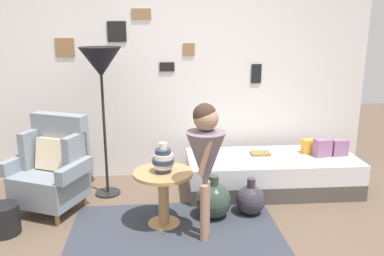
{
  "coord_description": "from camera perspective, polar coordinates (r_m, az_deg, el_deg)",
  "views": [
    {
      "loc": [
        -0.21,
        -2.93,
        1.88
      ],
      "look_at": [
        0.15,
        0.95,
        0.85
      ],
      "focal_mm": 37.84,
      "sensor_mm": 36.0,
      "label": 1
    }
  ],
  "objects": [
    {
      "name": "demijohn_far",
      "position": [
        4.15,
        8.25,
        -9.99
      ],
      "size": [
        0.3,
        0.3,
        0.38
      ],
      "color": "#332D38",
      "rests_on": "ground"
    },
    {
      "name": "pillow_back",
      "position": [
        4.88,
        16.32,
        -2.49
      ],
      "size": [
        0.18,
        0.12,
        0.16
      ],
      "primitive_type": "cube",
      "rotation": [
        0.0,
        0.0,
        0.02
      ],
      "color": "orange",
      "rests_on": "daybed"
    },
    {
      "name": "demijohn_near",
      "position": [
        4.03,
        3.03,
        -10.15
      ],
      "size": [
        0.35,
        0.35,
        0.44
      ],
      "color": "#2D3D33",
      "rests_on": "ground"
    },
    {
      "name": "person_child",
      "position": [
        3.43,
        1.92,
        -3.6
      ],
      "size": [
        0.34,
        0.34,
        1.23
      ],
      "color": "#A37A60",
      "rests_on": "ground"
    },
    {
      "name": "floor_lamp",
      "position": [
        4.35,
        -12.73,
        8.36
      ],
      "size": [
        0.44,
        0.44,
        1.63
      ],
      "color": "black",
      "rests_on": "ground"
    },
    {
      "name": "vase_striped",
      "position": [
        3.72,
        -4.08,
        -4.52
      ],
      "size": [
        0.2,
        0.2,
        0.28
      ],
      "color": "#2D384C",
      "rests_on": "side_table"
    },
    {
      "name": "pillow_mid",
      "position": [
        4.79,
        17.91,
        -2.67
      ],
      "size": [
        0.19,
        0.14,
        0.2
      ],
      "primitive_type": "cube",
      "rotation": [
        0.0,
        0.0,
        0.13
      ],
      "color": "gray",
      "rests_on": "daybed"
    },
    {
      "name": "daybed",
      "position": [
        4.73,
        11.11,
        -6.27
      ],
      "size": [
        1.91,
        0.83,
        0.4
      ],
      "color": "#4C4742",
      "rests_on": "ground"
    },
    {
      "name": "magazine_basket",
      "position": [
        4.13,
        -25.0,
        -11.61
      ],
      "size": [
        0.28,
        0.28,
        0.28
      ],
      "primitive_type": "cylinder",
      "color": "black",
      "rests_on": "ground"
    },
    {
      "name": "rug",
      "position": [
        3.86,
        -2.36,
        -14.31
      ],
      "size": [
        1.93,
        1.18,
        0.01
      ],
      "primitive_type": "cube",
      "color": "#333842",
      "rests_on": "ground"
    },
    {
      "name": "pillow_head",
      "position": [
        4.89,
        20.04,
        -2.59
      ],
      "size": [
        0.18,
        0.13,
        0.18
      ],
      "primitive_type": "cube",
      "rotation": [
        0.0,
        0.0,
        0.05
      ],
      "color": "gray",
      "rests_on": "daybed"
    },
    {
      "name": "armchair",
      "position": [
        4.35,
        -19.03,
        -5.38
      ],
      "size": [
        0.89,
        0.8,
        0.97
      ],
      "color": "#9E7042",
      "rests_on": "ground"
    },
    {
      "name": "gallery_wall",
      "position": [
        4.92,
        -2.87,
        8.04
      ],
      "size": [
        4.8,
        0.12,
        2.6
      ],
      "color": "silver",
      "rests_on": "ground"
    },
    {
      "name": "side_table",
      "position": [
        3.82,
        -4.06,
        -8.31
      ],
      "size": [
        0.56,
        0.56,
        0.54
      ],
      "color": "tan",
      "rests_on": "ground"
    },
    {
      "name": "book_on_daybed",
      "position": [
        4.71,
        9.62,
        -3.54
      ],
      "size": [
        0.22,
        0.17,
        0.03
      ],
      "primitive_type": "cube",
      "rotation": [
        0.0,
        0.0,
        -0.03
      ],
      "color": "olive",
      "rests_on": "daybed"
    }
  ]
}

